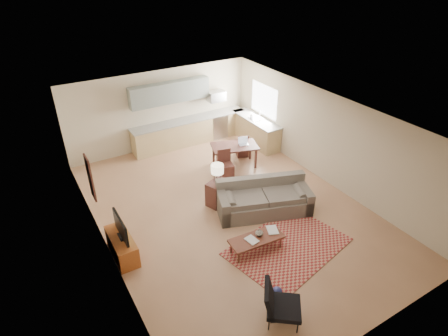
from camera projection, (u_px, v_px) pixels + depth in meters
room at (230, 166)px, 9.43m from camera, size 9.00×9.00×9.00m
kitchen_counter_back at (190, 131)px, 13.37m from camera, size 4.26×0.64×0.92m
kitchen_counter_right at (256, 131)px, 13.39m from camera, size 0.64×2.26×0.92m
kitchen_range at (217, 125)px, 13.86m from camera, size 0.62×0.62×0.90m
kitchen_microwave at (216, 96)px, 13.32m from camera, size 0.62×0.40×0.35m
upper_cabinets at (170, 92)px, 12.46m from camera, size 2.80×0.34×0.70m
window_right at (264, 100)px, 12.97m from camera, size 0.02×1.40×1.05m
wall_art_left at (91, 178)px, 8.57m from camera, size 0.06×0.42×1.10m
triptych at (158, 99)px, 12.49m from camera, size 1.70×0.04×0.50m
rug at (288, 246)px, 8.84m from camera, size 3.06×2.43×0.02m
sofa at (264, 198)px, 9.81m from camera, size 2.76×1.90×0.88m
coffee_table at (256, 244)px, 8.64m from camera, size 1.31×0.60×0.38m
book_a at (248, 242)px, 8.40m from camera, size 0.31×0.36×0.03m
book_b at (267, 230)px, 8.75m from camera, size 0.48×0.51×0.03m
vase at (259, 232)px, 8.58m from camera, size 0.20×0.20×0.19m
armchair at (284, 304)px, 6.91m from camera, size 1.02×1.02×0.83m
tv_credenza at (122, 246)px, 8.48m from camera, size 0.44×1.15×0.53m
tv at (121, 227)px, 8.23m from camera, size 0.09×0.89×0.53m
console_table at (218, 193)px, 10.18m from camera, size 0.70×0.58×0.69m
table_lamp at (217, 173)px, 9.86m from camera, size 0.41×0.41×0.56m
dining_table at (234, 156)px, 11.98m from camera, size 1.61×1.22×0.72m
dining_chair_near at (226, 164)px, 11.34m from camera, size 0.50×0.52×0.88m
dining_chair_far at (242, 145)px, 12.56m from camera, size 0.51×0.51×0.80m
laptop at (244, 141)px, 11.79m from camera, size 0.35×0.30×0.23m
soap_bottle at (252, 116)px, 13.16m from camera, size 0.09×0.09×0.19m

